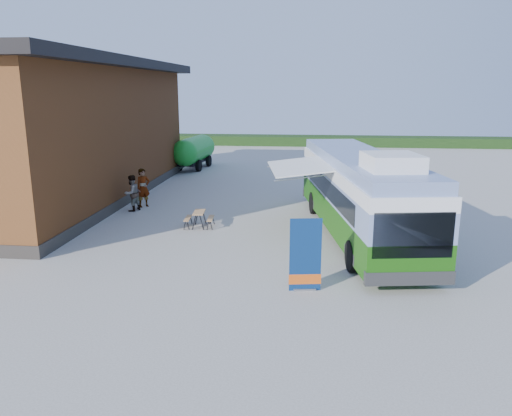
# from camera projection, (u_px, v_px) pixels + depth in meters

# --- Properties ---
(ground) EXTENTS (100.00, 100.00, 0.00)m
(ground) POSITION_uv_depth(u_px,v_px,m) (219.00, 266.00, 17.13)
(ground) COLOR #BCB7AD
(ground) RESTS_ON ground
(barn) EXTENTS (9.60, 21.20, 7.50)m
(barn) POSITION_uv_depth(u_px,v_px,m) (60.00, 133.00, 27.06)
(barn) COLOR brown
(barn) RESTS_ON ground
(hedge) EXTENTS (40.00, 3.00, 1.00)m
(hedge) POSITION_uv_depth(u_px,v_px,m) (357.00, 141.00, 52.92)
(hedge) COLOR #264419
(hedge) RESTS_ON ground
(bus) EXTENTS (4.66, 12.96, 3.90)m
(bus) POSITION_uv_depth(u_px,v_px,m) (359.00, 191.00, 20.34)
(bus) COLOR #236410
(bus) RESTS_ON ground
(awning) EXTENTS (3.35, 4.71, 0.53)m
(awning) POSITION_uv_depth(u_px,v_px,m) (307.00, 165.00, 20.68)
(awning) COLOR white
(awning) RESTS_ON ground
(banner) EXTENTS (0.97, 0.28, 2.25)m
(banner) POSITION_uv_depth(u_px,v_px,m) (305.00, 262.00, 14.88)
(banner) COLOR navy
(banner) RESTS_ON ground
(picnic_table) EXTENTS (1.32, 1.19, 0.70)m
(picnic_table) POSITION_uv_depth(u_px,v_px,m) (199.00, 216.00, 21.86)
(picnic_table) COLOR tan
(picnic_table) RESTS_ON ground
(person_a) EXTENTS (0.84, 0.85, 1.99)m
(person_a) POSITION_uv_depth(u_px,v_px,m) (143.00, 188.00, 25.54)
(person_a) COLOR #999999
(person_a) RESTS_ON ground
(person_b) EXTENTS (1.00, 1.09, 1.80)m
(person_b) POSITION_uv_depth(u_px,v_px,m) (132.00, 193.00, 24.68)
(person_b) COLOR #999999
(person_b) RESTS_ON ground
(slurry_tanker) EXTENTS (2.30, 6.48, 2.40)m
(slurry_tanker) POSITION_uv_depth(u_px,v_px,m) (194.00, 150.00, 37.75)
(slurry_tanker) COLOR green
(slurry_tanker) RESTS_ON ground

